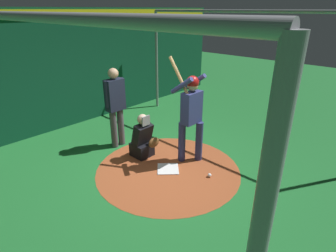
{
  "coord_description": "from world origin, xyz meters",
  "views": [
    {
      "loc": [
        3.25,
        -3.44,
        2.98
      ],
      "look_at": [
        0.0,
        0.0,
        0.95
      ],
      "focal_mm": 29.32,
      "sensor_mm": 36.0,
      "label": 1
    }
  ],
  "objects": [
    {
      "name": "baseball_0",
      "position": [
        0.77,
        0.34,
        0.04
      ],
      "size": [
        0.07,
        0.07,
        0.07
      ],
      "primitive_type": "sphere",
      "color": "white",
      "rests_on": "dirt_circle"
    },
    {
      "name": "batter",
      "position": [
        0.06,
        0.6,
        1.11
      ],
      "size": [
        0.68,
        0.49,
        2.15
      ],
      "color": "navy",
      "rests_on": "ground"
    },
    {
      "name": "back_wall",
      "position": [
        -3.62,
        0.0,
        1.52
      ],
      "size": [
        0.23,
        11.46,
        3.02
      ],
      "color": "#0F472D",
      "rests_on": "ground"
    },
    {
      "name": "cage_frame",
      "position": [
        0.0,
        0.0,
        2.1
      ],
      "size": [
        5.98,
        5.29,
        2.96
      ],
      "color": "gray",
      "rests_on": "ground"
    },
    {
      "name": "catcher",
      "position": [
        -0.77,
        0.03,
        0.39
      ],
      "size": [
        0.58,
        0.4,
        0.98
      ],
      "color": "black",
      "rests_on": "ground"
    },
    {
      "name": "ground_plane",
      "position": [
        0.0,
        0.0,
        0.0
      ],
      "size": [
        27.46,
        27.46,
        0.0
      ],
      "primitive_type": "plane",
      "color": "#1E6B2D"
    },
    {
      "name": "umpire",
      "position": [
        -1.59,
        -0.02,
        1.03
      ],
      "size": [
        0.23,
        0.49,
        1.82
      ],
      "color": "#4C4C51",
      "rests_on": "ground"
    },
    {
      "name": "home_plate",
      "position": [
        0.0,
        0.0,
        0.01
      ],
      "size": [
        0.59,
        0.59,
        0.01
      ],
      "primitive_type": "cube",
      "rotation": [
        0.0,
        0.0,
        0.79
      ],
      "color": "white",
      "rests_on": "dirt_circle"
    },
    {
      "name": "dirt_circle",
      "position": [
        0.0,
        0.0,
        0.0
      ],
      "size": [
        2.87,
        2.87,
        0.01
      ],
      "primitive_type": "cylinder",
      "color": "#9E4C28",
      "rests_on": "ground"
    }
  ]
}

